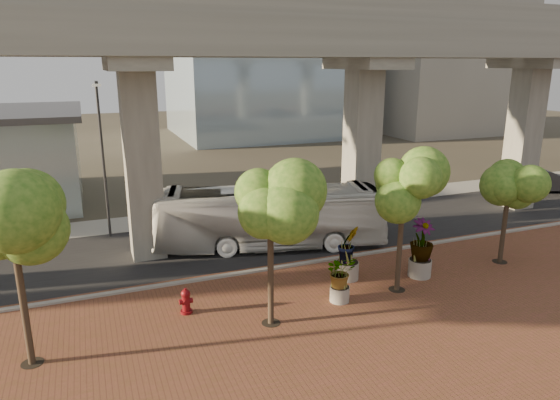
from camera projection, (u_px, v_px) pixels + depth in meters
name	position (u px, v px, depth m)	size (l,w,h in m)	color
ground	(275.00, 253.00, 25.34)	(160.00, 160.00, 0.00)	#383428
brick_plaza	(353.00, 327.00, 18.16)	(70.00, 13.00, 0.06)	brown
asphalt_road	(262.00, 240.00, 27.13)	(90.00, 8.00, 0.04)	black
curb_strip	(290.00, 266.00, 23.53)	(70.00, 0.25, 0.16)	gray
far_sidewalk	(233.00, 213.00, 32.06)	(90.00, 3.00, 0.06)	gray
transit_viaduct	(260.00, 105.00, 25.20)	(72.00, 5.60, 12.40)	#9A988C
midrise_block	(441.00, 42.00, 67.85)	(18.00, 16.00, 24.00)	gray
transit_bus	(270.00, 217.00, 25.72)	(2.77, 11.79, 3.29)	silver
parked_car	(542.00, 181.00, 37.10)	(1.80, 5.18, 1.70)	black
fire_hydrant	(186.00, 301.00, 19.04)	(0.51, 0.46, 1.03)	maroon
planter_front	(340.00, 274.00, 19.81)	(1.76, 1.76, 1.94)	gray
planter_right	(422.00, 242.00, 22.04)	(2.49, 2.49, 2.66)	#9A948B
planter_left	(348.00, 247.00, 21.82)	(2.24, 2.24, 2.47)	#A09991
street_tree_far_west	(10.00, 217.00, 14.64)	(3.85, 3.85, 6.69)	#453327
street_tree_near_west	(270.00, 194.00, 17.10)	(3.86, 3.86, 6.72)	#453327
street_tree_near_east	(403.00, 191.00, 19.98)	(3.40, 3.40, 5.88)	#453327
street_tree_far_east	(510.00, 182.00, 23.02)	(3.09, 3.09, 5.39)	#453327
streetlamp_west	(102.00, 149.00, 26.35)	(0.42, 1.22, 8.41)	#2D2E32
streetlamp_east	(364.00, 138.00, 33.39)	(0.38, 1.11, 7.64)	#2D2E33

